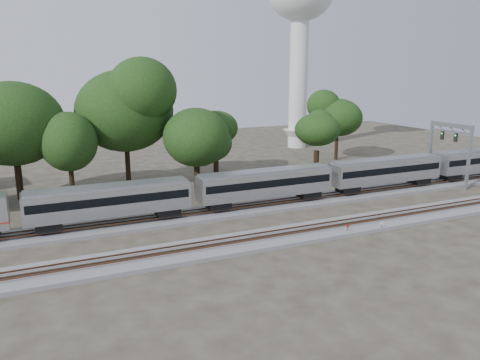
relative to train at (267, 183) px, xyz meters
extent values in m
plane|color=#383328|center=(-3.94, -6.00, -3.12)|extent=(160.00, 160.00, 0.00)
cube|color=slate|center=(-3.94, 0.00, -2.92)|extent=(160.00, 5.00, 0.40)
cube|color=brown|center=(-3.94, -0.72, -2.47)|extent=(160.00, 0.08, 0.15)
cube|color=brown|center=(-3.94, 0.72, -2.47)|extent=(160.00, 0.08, 0.15)
cube|color=slate|center=(-3.94, -10.00, -2.92)|extent=(160.00, 5.00, 0.40)
cube|color=brown|center=(-3.94, -10.72, -2.47)|extent=(160.00, 0.08, 0.15)
cube|color=brown|center=(-3.94, -9.28, -2.47)|extent=(160.00, 0.08, 0.15)
cube|color=silver|center=(-18.29, 0.00, -0.08)|extent=(16.78, 2.89, 2.89)
cube|color=black|center=(-18.29, 0.00, 0.21)|extent=(16.20, 2.94, 0.87)
cube|color=gray|center=(-18.29, 0.00, 1.42)|extent=(16.39, 2.31, 0.34)
cube|color=black|center=(-24.37, 0.00, -1.96)|extent=(2.51, 2.12, 0.87)
cube|color=black|center=(-12.22, 0.00, -1.96)|extent=(2.51, 2.12, 0.87)
cube|color=silver|center=(-0.14, 0.00, -0.08)|extent=(16.78, 2.89, 2.89)
cube|color=black|center=(-0.14, 0.00, 0.21)|extent=(16.20, 2.94, 0.87)
cube|color=gray|center=(-0.14, 0.00, 1.42)|extent=(16.39, 2.31, 0.34)
cube|color=black|center=(-6.21, 0.00, -1.96)|extent=(2.51, 2.12, 0.87)
cube|color=black|center=(5.94, 0.00, -1.96)|extent=(2.51, 2.12, 0.87)
cube|color=silver|center=(18.02, 0.00, -0.08)|extent=(16.78, 2.89, 2.89)
cube|color=black|center=(18.02, 0.00, 0.21)|extent=(16.20, 2.94, 0.87)
cube|color=gray|center=(18.02, 0.00, 1.42)|extent=(16.39, 2.31, 0.34)
cube|color=black|center=(11.95, 0.00, -1.96)|extent=(2.51, 2.12, 0.87)
cube|color=black|center=(24.10, 0.00, -1.96)|extent=(2.51, 2.12, 0.87)
cube|color=black|center=(30.10, 0.00, -1.96)|extent=(2.51, 2.12, 0.87)
cylinder|color=#512D19|center=(3.18, -11.71, -2.64)|extent=(0.06, 0.06, 0.96)
cylinder|color=red|center=(3.18, -11.71, -2.22)|extent=(0.34, 0.06, 0.34)
cylinder|color=#512D19|center=(7.00, -12.36, -2.66)|extent=(0.06, 0.06, 0.93)
cylinder|color=silver|center=(7.00, -12.36, -2.25)|extent=(0.32, 0.14, 0.33)
cube|color=#512D19|center=(0.60, -11.68, -2.97)|extent=(0.58, 0.48, 0.30)
cylinder|color=silver|center=(26.92, 38.04, 10.09)|extent=(3.78, 3.78, 26.43)
cone|color=silver|center=(26.92, 38.04, -1.23)|extent=(6.04, 6.04, 3.78)
cube|color=gray|center=(29.37, -3.46, 1.32)|extent=(0.35, 0.35, 8.89)
cube|color=gray|center=(29.37, 3.46, 1.32)|extent=(0.35, 0.35, 8.89)
cube|color=gray|center=(29.37, 0.00, 5.47)|extent=(0.39, 7.31, 0.59)
cube|color=gray|center=(29.37, 0.00, 4.58)|extent=(0.25, 7.31, 0.25)
cube|color=black|center=(29.07, -1.18, 3.89)|extent=(0.25, 0.49, 1.18)
cube|color=black|center=(29.07, 1.18, 3.89)|extent=(0.25, 0.49, 1.18)
cylinder|color=black|center=(-27.08, 16.10, -0.50)|extent=(0.70, 0.70, 5.25)
ellipsoid|color=black|center=(-27.08, 16.10, 6.63)|extent=(9.90, 9.90, 8.41)
cylinder|color=black|center=(-20.95, 13.39, -1.10)|extent=(0.70, 0.70, 4.05)
ellipsoid|color=black|center=(-20.95, 13.39, 4.40)|extent=(7.63, 7.63, 6.49)
cylinder|color=black|center=(-13.19, 16.74, -0.22)|extent=(0.70, 0.70, 5.80)
ellipsoid|color=black|center=(-13.19, 16.74, 7.66)|extent=(10.94, 10.94, 9.30)
cylinder|color=black|center=(-5.43, 9.69, -1.06)|extent=(0.70, 0.70, 4.11)
ellipsoid|color=black|center=(-5.43, 9.69, 4.52)|extent=(7.75, 7.75, 6.59)
cylinder|color=black|center=(1.30, 20.05, -1.13)|extent=(0.70, 0.70, 3.98)
ellipsoid|color=black|center=(1.30, 20.05, 4.28)|extent=(7.51, 7.51, 6.38)
cylinder|color=black|center=(15.49, 12.97, -1.18)|extent=(0.70, 0.70, 3.88)
ellipsoid|color=black|center=(15.49, 12.97, 4.08)|extent=(7.31, 7.31, 6.21)
cylinder|color=black|center=(26.11, 22.55, -1.03)|extent=(0.70, 0.70, 4.19)
ellipsoid|color=black|center=(26.11, 22.55, 4.65)|extent=(7.89, 7.89, 6.71)
camera|label=1|loc=(-25.03, -48.12, 13.14)|focal=35.00mm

